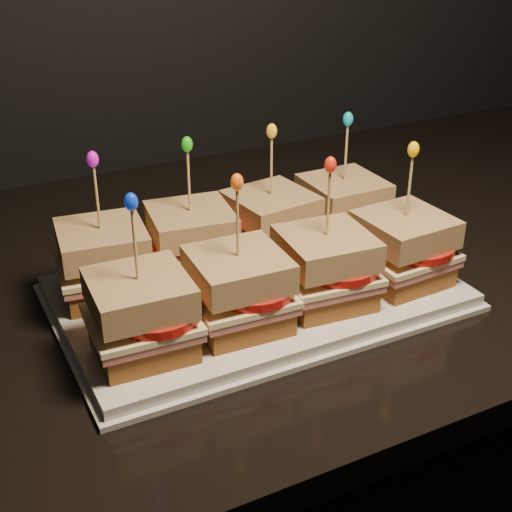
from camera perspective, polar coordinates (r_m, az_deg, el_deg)
name	(u,v)px	position (r m, az deg, el deg)	size (l,w,h in m)	color
granite_slab	(49,312)	(0.83, -16.22, -4.33)	(2.59, 0.73, 0.03)	black
platter	(256,293)	(0.79, 0.00, -2.97)	(0.42, 0.26, 0.02)	silver
platter_rim	(256,298)	(0.79, 0.00, -3.34)	(0.43, 0.27, 0.01)	silver
sandwich_0_bread_bot	(106,283)	(0.78, -11.88, -2.12)	(0.09, 0.09, 0.02)	brown
sandwich_0_ham	(105,270)	(0.77, -11.99, -1.09)	(0.10, 0.09, 0.01)	#B65D5A
sandwich_0_cheese	(104,264)	(0.77, -12.04, -0.64)	(0.10, 0.09, 0.01)	#FFECAC
sandwich_0_tomato	(116,258)	(0.76, -11.11, -0.14)	(0.09, 0.09, 0.01)	red
sandwich_0_bread_top	(102,241)	(0.76, -12.24, 1.16)	(0.09, 0.09, 0.03)	brown
sandwich_0_pick	(97,201)	(0.74, -12.58, 4.29)	(0.00, 0.00, 0.09)	tan
sandwich_0_frill	(93,159)	(0.72, -12.94, 7.56)	(0.01, 0.01, 0.02)	#C813CE
sandwich_1_bread_bot	(193,263)	(0.81, -5.10, -0.57)	(0.09, 0.09, 0.02)	brown
sandwich_1_ham	(192,250)	(0.80, -5.14, 0.44)	(0.10, 0.09, 0.01)	#B65D5A
sandwich_1_cheese	(192,245)	(0.80, -5.16, 0.89)	(0.10, 0.09, 0.01)	#FFECAC
sandwich_1_tomato	(204,239)	(0.79, -4.22, 1.38)	(0.09, 0.09, 0.01)	red
sandwich_1_bread_top	(191,223)	(0.79, -5.25, 2.65)	(0.09, 0.09, 0.03)	brown
sandwich_1_pick	(189,185)	(0.77, -5.39, 5.70)	(0.00, 0.00, 0.09)	tan
sandwich_1_frill	(187,144)	(0.75, -5.54, 8.89)	(0.01, 0.01, 0.02)	green
sandwich_2_bread_bot	(271,245)	(0.84, 1.17, 0.88)	(0.09, 0.09, 0.02)	brown
sandwich_2_ham	(271,233)	(0.84, 1.18, 1.85)	(0.10, 0.09, 0.01)	#B65D5A
sandwich_2_cheese	(271,228)	(0.83, 1.18, 2.29)	(0.10, 0.09, 0.01)	#FFECAC
sandwich_2_tomato	(282,222)	(0.83, 2.11, 2.76)	(0.09, 0.09, 0.01)	red
sandwich_2_bread_top	(271,206)	(0.82, 1.20, 3.99)	(0.09, 0.09, 0.03)	brown
sandwich_2_pick	(271,170)	(0.81, 1.23, 6.92)	(0.00, 0.00, 0.09)	tan
sandwich_2_frill	(272,131)	(0.79, 1.27, 9.97)	(0.01, 0.01, 0.02)	yellow
sandwich_3_bread_bot	(341,229)	(0.89, 6.84, 2.18)	(0.09, 0.09, 0.02)	brown
sandwich_3_ham	(342,217)	(0.89, 6.90, 3.11)	(0.10, 0.09, 0.01)	#B65D5A
sandwich_3_cheese	(342,212)	(0.88, 6.93, 3.53)	(0.10, 0.09, 0.01)	#FFECAC
sandwich_3_tomato	(354,206)	(0.88, 7.82, 3.97)	(0.09, 0.09, 0.01)	red
sandwich_3_bread_top	(344,191)	(0.87, 7.03, 5.15)	(0.09, 0.09, 0.03)	brown
sandwich_3_pick	(346,156)	(0.86, 7.20, 7.94)	(0.00, 0.00, 0.09)	tan
sandwich_3_frill	(348,119)	(0.84, 7.38, 10.82)	(0.01, 0.01, 0.02)	#0C9BB6
sandwich_4_bread_bot	(143,339)	(0.68, -9.02, -6.58)	(0.09, 0.09, 0.02)	brown
sandwich_4_ham	(142,325)	(0.67, -9.12, -5.45)	(0.10, 0.09, 0.01)	#B65D5A
sandwich_4_cheese	(141,318)	(0.67, -9.16, -4.95)	(0.10, 0.09, 0.01)	#FFECAC
sandwich_4_tomato	(155,311)	(0.66, -8.06, -4.41)	(0.09, 0.09, 0.01)	red
sandwich_4_bread_top	(139,293)	(0.66, -9.33, -2.96)	(0.09, 0.09, 0.03)	brown
sandwich_4_pick	(135,249)	(0.63, -9.64, 0.55)	(0.00, 0.00, 0.09)	tan
sandwich_4_frill	(131,202)	(0.62, -9.96, 4.29)	(0.01, 0.01, 0.02)	#0D32DB
sandwich_5_bread_bot	(239,313)	(0.71, -1.39, -4.61)	(0.09, 0.09, 0.02)	brown
sandwich_5_ham	(239,300)	(0.70, -1.41, -3.51)	(0.10, 0.09, 0.01)	#B65D5A
sandwich_5_cheese	(238,293)	(0.70, -1.41, -3.02)	(0.10, 0.09, 0.01)	#FFECAC
sandwich_5_tomato	(252,287)	(0.70, -0.32, -2.48)	(0.09, 0.09, 0.01)	red
sandwich_5_bread_top	(238,269)	(0.69, -1.44, -1.08)	(0.09, 0.09, 0.03)	brown
sandwich_5_pick	(238,227)	(0.67, -1.48, 2.32)	(0.00, 0.00, 0.09)	tan
sandwich_5_frill	(237,182)	(0.65, -1.53, 5.92)	(0.01, 0.01, 0.02)	#F25B13
sandwich_6_bread_bot	(324,290)	(0.75, 5.46, -2.76)	(0.09, 0.09, 0.02)	brown
sandwich_6_ham	(325,277)	(0.75, 5.52, -1.70)	(0.10, 0.09, 0.01)	#B65D5A
sandwich_6_cheese	(325,271)	(0.74, 5.54, -1.23)	(0.10, 0.09, 0.01)	#FFECAC
sandwich_6_tomato	(338,265)	(0.74, 6.60, -0.71)	(0.09, 0.09, 0.01)	red
sandwich_6_bread_top	(326,248)	(0.73, 5.64, 0.63)	(0.09, 0.09, 0.03)	brown
sandwich_6_pick	(328,208)	(0.71, 5.80, 3.87)	(0.00, 0.00, 0.09)	tan
sandwich_6_frill	(330,165)	(0.69, 5.97, 7.27)	(0.01, 0.01, 0.02)	red
sandwich_7_bread_bot	(401,270)	(0.81, 11.49, -1.09)	(0.09, 0.09, 0.02)	brown
sandwich_7_ham	(402,257)	(0.80, 11.60, -0.08)	(0.10, 0.09, 0.01)	#B65D5A
sandwich_7_cheese	(403,251)	(0.80, 11.65, 0.36)	(0.10, 0.09, 0.01)	#FFECAC
sandwich_7_tomato	(415,245)	(0.80, 12.64, 0.84)	(0.09, 0.09, 0.01)	red
sandwich_7_bread_top	(405,229)	(0.78, 11.83, 2.12)	(0.09, 0.09, 0.03)	brown
sandwich_7_pick	(409,190)	(0.77, 12.15, 5.16)	(0.00, 0.00, 0.09)	tan
sandwich_7_frill	(413,149)	(0.75, 12.49, 8.33)	(0.01, 0.01, 0.02)	#FDBB02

